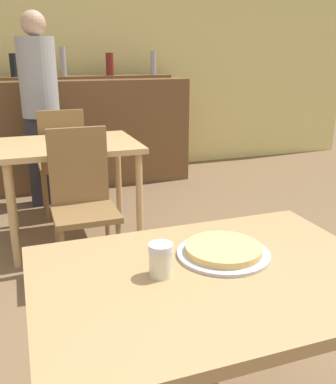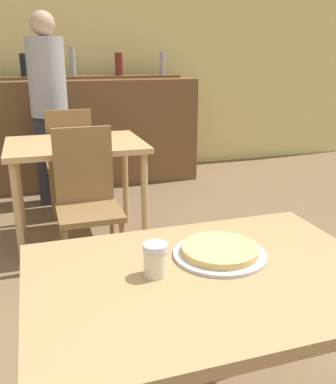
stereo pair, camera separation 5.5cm
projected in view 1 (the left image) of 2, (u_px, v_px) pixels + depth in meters
The scene contains 10 objects.
wall_back at pixel (59, 54), 4.88m from camera, with size 8.00×0.05×2.80m.
dining_table_near at pixel (211, 294), 1.40m from camera, with size 1.15×0.81×0.74m.
dining_table_far at pixel (69, 155), 3.20m from camera, with size 1.01×0.79×0.78m.
bar_counter at pixel (70, 133), 4.69m from camera, with size 2.60×0.56×1.14m.
bar_back_shelf at pixel (61, 74), 4.61m from camera, with size 2.39×0.24×0.34m.
chair_far_side_front at pixel (82, 195), 2.74m from camera, with size 0.40×0.40×0.96m.
chair_far_side_back at pixel (62, 157), 3.74m from camera, with size 0.40×0.40×0.96m.
pizza_tray at pixel (223, 251), 1.49m from camera, with size 0.33×0.33×0.04m.
cheese_shaker at pixel (161, 260), 1.34m from camera, with size 0.08×0.08×0.11m.
person_standing at pixel (40, 104), 3.95m from camera, with size 0.34×0.34×1.77m.
Camera 1 is at (-0.55, -1.11, 1.41)m, focal length 40.00 mm.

